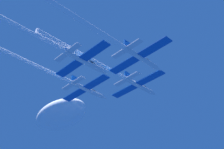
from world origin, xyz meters
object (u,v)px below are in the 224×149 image
(jet_slot, at_px, (49,43))
(jet_right_wing, at_px, (111,39))
(jet_left_wing, at_px, (52,73))
(jet_lead, at_px, (115,73))

(jet_slot, bearing_deg, jet_right_wing, 43.55)
(jet_left_wing, bearing_deg, jet_lead, 47.66)
(jet_right_wing, xyz_separation_m, jet_slot, (-8.29, -7.88, -0.38))
(jet_left_wing, xyz_separation_m, jet_right_wing, (17.42, 1.13, -0.50))
(jet_left_wing, height_order, jet_slot, jet_left_wing)
(jet_lead, xyz_separation_m, jet_slot, (-0.07, -16.85, -1.27))
(jet_left_wing, relative_size, jet_right_wing, 1.11)
(jet_lead, distance_m, jet_right_wing, 12.20)
(jet_right_wing, bearing_deg, jet_left_wing, -176.30)
(jet_left_wing, bearing_deg, jet_right_wing, 3.70)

